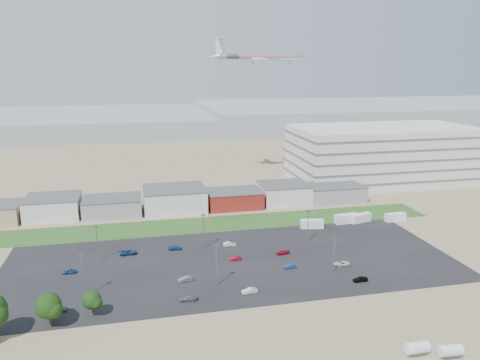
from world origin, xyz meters
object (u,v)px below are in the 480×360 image
object	(u,v)px
parked_car_5	(69,271)
parked_car_7	(235,258)
parked_car_11	(230,244)
parked_car_4	(185,279)
box_trailer_a	(312,224)
parked_car_0	(342,263)
parked_car_2	(360,279)
airliner	(259,57)
parked_car_3	(188,298)
parked_car_6	(175,248)
parked_car_12	(283,252)
parked_car_13	(250,291)
parked_car_9	(128,252)
storage_tank_nw	(417,348)
parked_car_10	(58,309)
parked_car_1	(290,266)

from	to	relation	value
parked_car_5	parked_car_7	world-z (taller)	parked_car_5
parked_car_11	parked_car_4	bearing A→B (deg)	142.44
box_trailer_a	parked_car_0	size ratio (longest dim) A/B	1.79
parked_car_2	parked_car_4	xyz separation A→B (m)	(-41.82, 9.30, -0.03)
parked_car_5	parked_car_11	world-z (taller)	parked_car_11
airliner	parked_car_3	size ratio (longest dim) A/B	10.98
parked_car_5	parked_car_11	distance (m)	44.56
parked_car_6	box_trailer_a	bearing A→B (deg)	-74.03
parked_car_3	airliner	bearing A→B (deg)	162.71
box_trailer_a	parked_car_5	size ratio (longest dim) A/B	2.20
parked_car_12	parked_car_13	xyz separation A→B (m)	(-14.52, -20.46, 0.07)
parked_car_0	parked_car_13	distance (m)	29.07
airliner	parked_car_4	xyz separation A→B (m)	(-44.93, -100.88, -54.77)
box_trailer_a	parked_car_0	bearing A→B (deg)	-86.07
parked_car_3	parked_car_9	bearing A→B (deg)	-151.12
storage_tank_nw	parked_car_11	bearing A→B (deg)	111.18
storage_tank_nw	parked_car_6	distance (m)	71.45
parked_car_7	parked_car_10	size ratio (longest dim) A/B	0.87
storage_tank_nw	parked_car_4	bearing A→B (deg)	134.41
parked_car_1	parked_car_5	size ratio (longest dim) A/B	0.98
parked_car_6	parked_car_2	bearing A→B (deg)	-120.88
parked_car_1	parked_car_4	distance (m)	27.48
parked_car_10	parked_car_6	bearing A→B (deg)	-44.22
parked_car_1	parked_car_10	size ratio (longest dim) A/B	0.86
parked_car_9	parked_car_12	world-z (taller)	parked_car_9
parked_car_6	parked_car_11	bearing A→B (deg)	-87.51
parked_car_7	parked_car_5	bearing A→B (deg)	-94.57
storage_tank_nw	parked_car_13	size ratio (longest dim) A/B	1.17
parked_car_9	parked_car_11	distance (m)	28.98
parked_car_1	parked_car_12	bearing A→B (deg)	170.61
storage_tank_nw	parked_car_4	size ratio (longest dim) A/B	1.18
parked_car_1	parked_car_6	distance (m)	34.08
box_trailer_a	parked_car_3	bearing A→B (deg)	-128.56
parked_car_1	parked_car_2	size ratio (longest dim) A/B	0.90
parked_car_7	parked_car_11	bearing A→B (deg)	173.64
parked_car_9	parked_car_11	bearing A→B (deg)	-93.23
parked_car_6	parked_car_9	world-z (taller)	parked_car_9
parked_car_0	parked_car_7	distance (m)	28.37
storage_tank_nw	parked_car_3	bearing A→B (deg)	143.01
parked_car_10	parked_car_11	xyz separation A→B (m)	(43.43, 28.90, 0.07)
parked_car_1	parked_car_5	xyz separation A→B (m)	(-55.81, 9.19, 0.03)
parked_car_6	parked_car_10	world-z (taller)	parked_car_6
parked_car_9	parked_car_12	distance (m)	43.24
parked_car_0	parked_car_4	world-z (taller)	parked_car_4
parked_car_6	parked_car_9	distance (m)	13.17
parked_car_1	parked_car_2	xyz separation A→B (m)	(14.39, -11.04, 0.08)
airliner	parked_car_12	distance (m)	106.44
airliner	parked_car_10	xyz separation A→B (m)	(-73.20, -109.36, -54.82)
storage_tank_nw	airliner	xyz separation A→B (m)	(6.76, 139.84, 54.08)
parked_car_12	storage_tank_nw	bearing A→B (deg)	7.98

